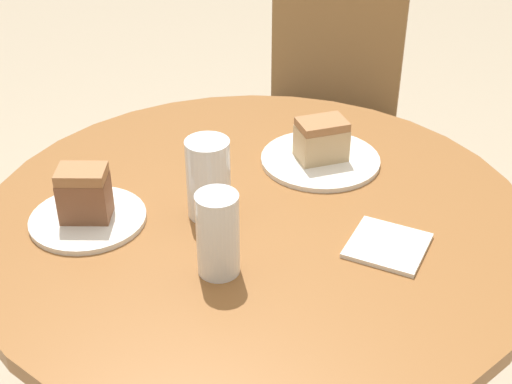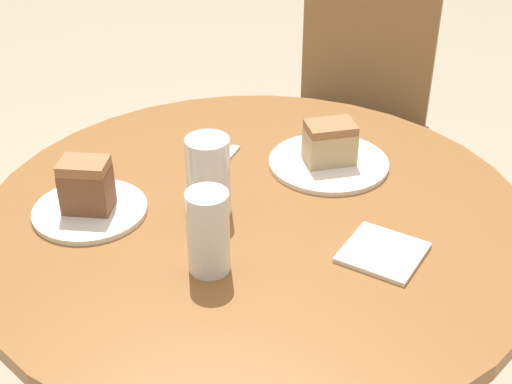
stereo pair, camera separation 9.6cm
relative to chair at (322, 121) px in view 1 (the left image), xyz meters
name	(u,v)px [view 1 (the left image)]	position (x,y,z in m)	size (l,w,h in m)	color
table	(256,294)	(0.13, -0.90, 0.07)	(0.99, 0.99, 0.73)	brown
chair	(322,121)	(0.00, 0.00, 0.00)	(0.44, 0.43, 0.89)	olive
plate_near	(88,219)	(-0.13, -1.04, 0.27)	(0.20, 0.20, 0.01)	silver
plate_far	(320,160)	(0.19, -0.69, 0.27)	(0.24, 0.24, 0.01)	silver
cake_slice_near	(84,193)	(-0.13, -1.04, 0.32)	(0.10, 0.09, 0.10)	brown
cake_slice_far	(321,139)	(0.19, -0.69, 0.31)	(0.12, 0.11, 0.08)	tan
glass_lemonade	(209,182)	(0.06, -0.94, 0.33)	(0.08, 0.08, 0.15)	beige
glass_water	(218,239)	(0.14, -1.08, 0.33)	(0.07, 0.07, 0.14)	silver
napkin_stack	(388,245)	(0.38, -0.92, 0.27)	(0.13, 0.13, 0.01)	silver
spoon	(216,162)	(0.00, -0.77, 0.27)	(0.03, 0.12, 0.00)	silver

